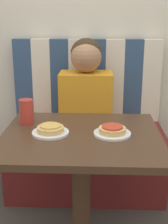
% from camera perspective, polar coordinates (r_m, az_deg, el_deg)
% --- Properties ---
extents(wall_back, '(7.00, 0.05, 2.60)m').
position_cam_1_polar(wall_back, '(2.51, 0.68, 17.27)').
color(wall_back, beige).
rests_on(wall_back, ground_plane).
extents(booth_seat, '(1.14, 0.57, 0.49)m').
position_cam_1_polar(booth_seat, '(2.42, 0.34, -8.64)').
color(booth_seat, '#5B1919').
rests_on(booth_seat, ground_plane).
extents(booth_backrest, '(1.14, 0.07, 0.64)m').
position_cam_1_polar(booth_backrest, '(2.47, 0.58, 5.77)').
color(booth_backrest, navy).
rests_on(booth_backrest, booth_seat).
extents(dining_table, '(0.82, 0.71, 0.72)m').
position_cam_1_polar(dining_table, '(1.65, -0.50, -7.54)').
color(dining_table, '#422B1C').
rests_on(dining_table, ground_plane).
extents(person, '(0.37, 0.26, 0.67)m').
position_cam_1_polar(person, '(2.23, 0.37, 4.78)').
color(person, orange).
rests_on(person, booth_seat).
extents(plate_left, '(0.19, 0.19, 0.01)m').
position_cam_1_polar(plate_left, '(1.62, -6.14, -3.76)').
color(plate_left, white).
rests_on(plate_left, dining_table).
extents(plate_right, '(0.19, 0.19, 0.01)m').
position_cam_1_polar(plate_right, '(1.61, 5.18, -3.94)').
color(plate_right, white).
rests_on(plate_right, dining_table).
extents(pizza_left, '(0.14, 0.14, 0.04)m').
position_cam_1_polar(pizza_left, '(1.61, -6.17, -3.02)').
color(pizza_left, tan).
rests_on(pizza_left, plate_left).
extents(pizza_right, '(0.14, 0.14, 0.04)m').
position_cam_1_polar(pizza_right, '(1.60, 5.20, -3.19)').
color(pizza_right, tan).
rests_on(pizza_right, plate_right).
extents(drinking_cup, '(0.08, 0.08, 0.14)m').
position_cam_1_polar(drinking_cup, '(1.77, -10.50, 0.07)').
color(drinking_cup, '#B23328').
rests_on(drinking_cup, dining_table).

